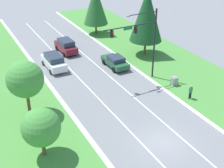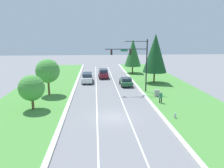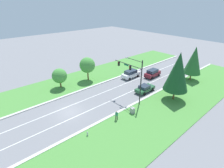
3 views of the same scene
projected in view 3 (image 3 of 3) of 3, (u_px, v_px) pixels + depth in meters
ground_plane at (70, 112)px, 30.45m from camera, size 160.00×160.00×0.00m
curb_strip_right at (88, 128)px, 26.59m from camera, size 0.50×90.00×0.15m
curb_strip_left at (55, 99)px, 34.25m from camera, size 0.50×90.00×0.15m
grass_verge_right at (111, 148)px, 23.05m from camera, size 10.00×90.00×0.08m
grass_verge_left at (45, 90)px, 37.82m from camera, size 10.00×90.00×0.08m
lane_stripe_inner_left at (65, 108)px, 31.67m from camera, size 0.14×81.00×0.01m
lane_stripe_inner_right at (75, 117)px, 29.23m from camera, size 0.14×81.00×0.01m
traffic_signal_mast at (133, 74)px, 31.47m from camera, size 6.81×0.41×8.62m
forest_sedan at (145, 88)px, 36.97m from camera, size 2.18×4.56×1.54m
white_suv at (131, 74)px, 43.89m from camera, size 2.23×5.03×1.92m
burgundy_suv at (153, 73)px, 44.23m from camera, size 2.20×4.73×1.96m
utility_cabinet at (132, 111)px, 29.94m from camera, size 0.70×0.60×1.08m
pedestrian at (117, 115)px, 28.08m from camera, size 0.42×0.31×1.69m
fire_hydrant at (87, 134)px, 24.98m from camera, size 0.34×0.20×0.70m
conifer_near_right_tree at (178, 72)px, 31.87m from camera, size 4.56×4.56×9.53m
oak_near_left_tree at (59, 76)px, 37.83m from camera, size 3.22×3.22×4.47m
conifer_far_right_tree at (194, 60)px, 40.61m from camera, size 4.02×4.02×8.28m
oak_far_left_tree at (87, 65)px, 41.09m from camera, size 3.66×3.66×5.70m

